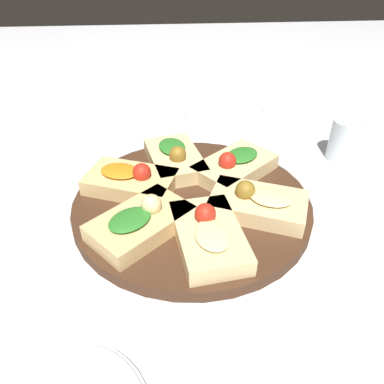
% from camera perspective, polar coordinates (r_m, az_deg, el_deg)
% --- Properties ---
extents(ground_plane, '(3.00, 3.00, 0.00)m').
position_cam_1_polar(ground_plane, '(0.67, 0.00, -2.40)').
color(ground_plane, white).
extents(serving_board, '(0.41, 0.41, 0.02)m').
position_cam_1_polar(serving_board, '(0.66, 0.00, -1.71)').
color(serving_board, '#422819').
rests_on(serving_board, ground_plane).
extents(focaccia_slice_0, '(0.14, 0.18, 0.05)m').
position_cam_1_polar(focaccia_slice_0, '(0.68, -9.31, 1.80)').
color(focaccia_slice_0, '#DBB775').
rests_on(focaccia_slice_0, serving_board).
extents(focaccia_slice_1, '(0.17, 0.18, 0.05)m').
position_cam_1_polar(focaccia_slice_1, '(0.59, -7.81, -4.50)').
color(focaccia_slice_1, '#DBB775').
rests_on(focaccia_slice_1, serving_board).
extents(focaccia_slice_2, '(0.17, 0.11, 0.05)m').
position_cam_1_polar(focaccia_slice_2, '(0.56, 2.58, -6.46)').
color(focaccia_slice_2, '#E5C689').
rests_on(focaccia_slice_2, serving_board).
extents(focaccia_slice_3, '(0.15, 0.18, 0.05)m').
position_cam_1_polar(focaccia_slice_3, '(0.63, 10.03, -1.65)').
color(focaccia_slice_3, '#E5C689').
rests_on(focaccia_slice_3, serving_board).
extents(focaccia_slice_4, '(0.17, 0.18, 0.05)m').
position_cam_1_polar(focaccia_slice_4, '(0.72, 6.53, 3.98)').
color(focaccia_slice_4, '#E5C689').
rests_on(focaccia_slice_4, serving_board).
extents(focaccia_slice_5, '(0.17, 0.13, 0.05)m').
position_cam_1_polar(focaccia_slice_5, '(0.74, -2.64, 5.18)').
color(focaccia_slice_5, '#E5C689').
rests_on(focaccia_slice_5, serving_board).
extents(plate_right, '(0.22, 0.22, 0.02)m').
position_cam_1_polar(plate_right, '(1.02, 5.13, 12.14)').
color(plate_right, white).
rests_on(plate_right, ground_plane).
extents(water_glass, '(0.06, 0.06, 0.09)m').
position_cam_1_polar(water_glass, '(0.85, 22.18, 7.36)').
color(water_glass, silver).
rests_on(water_glass, ground_plane).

